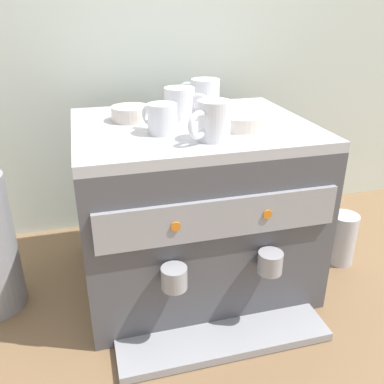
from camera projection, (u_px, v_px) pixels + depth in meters
The scene contains 10 objects.
ground_plane at pixel (192, 272), 1.21m from camera, with size 4.00×4.00×0.00m, color brown.
tiled_backsplash_wall at pixel (162, 88), 1.34m from camera, with size 2.80×0.03×0.93m, color silver.
espresso_machine at pixel (192, 205), 1.11m from camera, with size 0.58×0.58×0.45m.
ceramic_cup_0 at pixel (161, 118), 0.93m from camera, with size 0.07×0.10×0.07m.
ceramic_cup_1 at pixel (204, 94), 1.15m from camera, with size 0.11×0.10×0.08m.
ceramic_cup_2 at pixel (213, 121), 0.88m from camera, with size 0.11×0.08×0.08m.
ceramic_cup_3 at pixel (181, 103), 1.05m from camera, with size 0.11×0.09×0.08m.
ceramic_bowl_0 at pixel (241, 121), 0.98m from camera, with size 0.12×0.12×0.03m.
ceramic_bowl_1 at pixel (131, 114), 1.04m from camera, with size 0.10×0.10×0.04m.
milk_pitcher at pixel (342, 239), 1.23m from camera, with size 0.08×0.08×0.16m, color #B7B7BC.
Camera 1 is at (-0.26, -0.97, 0.72)m, focal length 38.94 mm.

